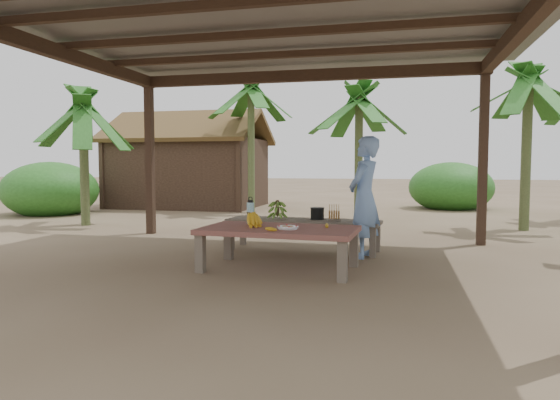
% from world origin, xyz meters
% --- Properties ---
extents(ground, '(80.00, 80.00, 0.00)m').
position_xyz_m(ground, '(0.00, 0.00, 0.00)').
color(ground, brown).
rests_on(ground, ground).
extents(pavilion, '(6.60, 5.60, 2.95)m').
position_xyz_m(pavilion, '(-0.01, -0.01, 2.78)').
color(pavilion, black).
rests_on(pavilion, ground).
extents(work_table, '(1.86, 1.10, 0.50)m').
position_xyz_m(work_table, '(0.19, -0.22, 0.43)').
color(work_table, brown).
rests_on(work_table, ground).
extents(bench, '(2.24, 0.79, 0.45)m').
position_xyz_m(bench, '(0.22, 1.13, 0.39)').
color(bench, brown).
rests_on(bench, ground).
extents(ripe_banana_bunch, '(0.33, 0.29, 0.19)m').
position_xyz_m(ripe_banana_bunch, '(-0.19, -0.21, 0.60)').
color(ripe_banana_bunch, gold).
rests_on(ripe_banana_bunch, work_table).
extents(plate, '(0.24, 0.24, 0.04)m').
position_xyz_m(plate, '(0.31, -0.32, 0.52)').
color(plate, white).
rests_on(plate, work_table).
extents(loose_banana_front, '(0.15, 0.08, 0.04)m').
position_xyz_m(loose_banana_front, '(0.17, -0.55, 0.52)').
color(loose_banana_front, gold).
rests_on(loose_banana_front, work_table).
extents(loose_banana_side, '(0.06, 0.16, 0.04)m').
position_xyz_m(loose_banana_side, '(0.73, -0.08, 0.52)').
color(loose_banana_side, gold).
rests_on(loose_banana_side, work_table).
extents(water_flask, '(0.09, 0.09, 0.34)m').
position_xyz_m(water_flask, '(-0.26, 0.11, 0.64)').
color(water_flask, '#45B6D7').
rests_on(water_flask, work_table).
extents(green_banana_stalk, '(0.27, 0.27, 0.28)m').
position_xyz_m(green_banana_stalk, '(-0.17, 1.17, 0.59)').
color(green_banana_stalk, '#598C2D').
rests_on(green_banana_stalk, bench).
extents(cooking_pot, '(0.19, 0.19, 0.16)m').
position_xyz_m(cooking_pot, '(0.41, 1.22, 0.53)').
color(cooking_pot, black).
rests_on(cooking_pot, bench).
extents(skewer_rack, '(0.19, 0.10, 0.24)m').
position_xyz_m(skewer_rack, '(0.68, 1.04, 0.57)').
color(skewer_rack, '#A57F47').
rests_on(skewer_rack, bench).
extents(woman, '(0.56, 0.68, 1.62)m').
position_xyz_m(woman, '(1.10, 0.81, 0.81)').
color(woman, '#78A0E4').
rests_on(woman, ground).
extents(hut, '(4.40, 3.43, 2.85)m').
position_xyz_m(hut, '(-4.50, 8.00, 1.10)').
color(hut, black).
rests_on(hut, ground).
extents(banana_plant_ne, '(1.80, 1.80, 3.06)m').
position_xyz_m(banana_plant_ne, '(3.86, 4.30, 2.57)').
color(banana_plant_ne, '#596638').
rests_on(banana_plant_ne, ground).
extents(banana_plant_n, '(1.80, 1.80, 2.95)m').
position_xyz_m(banana_plant_n, '(0.67, 5.39, 2.46)').
color(banana_plant_n, '#596638').
rests_on(banana_plant_n, ground).
extents(banana_plant_nw, '(1.80, 1.80, 3.46)m').
position_xyz_m(banana_plant_nw, '(-2.16, 6.49, 2.96)').
color(banana_plant_nw, '#596638').
rests_on(banana_plant_nw, ground).
extents(banana_plant_w, '(1.80, 1.80, 2.64)m').
position_xyz_m(banana_plant_w, '(-4.69, 3.10, 2.16)').
color(banana_plant_w, '#596638').
rests_on(banana_plant_w, ground).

